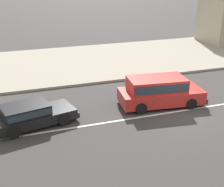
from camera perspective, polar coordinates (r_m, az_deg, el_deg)
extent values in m
plane|color=#383535|center=(16.67, 12.15, -3.18)|extent=(160.00, 160.00, 0.00)
cube|color=silver|center=(16.67, 12.15, -3.17)|extent=(50.40, 0.14, 0.01)
cube|color=#9E9384|center=(25.44, 0.37, 6.34)|extent=(68.00, 10.00, 0.15)
cube|color=black|center=(15.23, -14.05, -4.18)|extent=(4.06, 2.42, 0.48)
cube|color=black|center=(14.94, -15.59, -2.87)|extent=(2.36, 1.88, 0.46)
cube|color=#28333D|center=(14.94, -15.59, -2.87)|extent=(2.29, 1.90, 0.29)
cube|color=black|center=(15.87, -7.36, -2.95)|extent=(0.47, 1.58, 0.28)
cube|color=white|center=(16.25, -8.33, -1.59)|extent=(0.13, 0.25, 0.14)
cube|color=white|center=(15.30, -6.61, -3.05)|extent=(0.13, 0.25, 0.14)
cylinder|color=black|center=(16.27, -10.97, -2.57)|extent=(0.63, 0.35, 0.60)
cylinder|color=black|center=(14.97, -8.80, -4.68)|extent=(0.63, 0.35, 0.60)
cylinder|color=black|center=(15.70, -18.99, -4.36)|extent=(0.63, 0.35, 0.60)
cylinder|color=black|center=(14.35, -17.50, -6.74)|extent=(0.63, 0.35, 0.60)
cube|color=red|center=(17.07, 8.92, -0.44)|extent=(4.63, 2.32, 0.70)
cube|color=red|center=(16.72, 8.16, 1.70)|extent=(3.17, 1.98, 0.70)
cube|color=#28333D|center=(16.72, 8.16, 1.70)|extent=(3.06, 2.00, 0.45)
cube|color=black|center=(18.06, 15.64, -0.45)|extent=(0.32, 1.79, 0.28)
cube|color=white|center=(18.44, 14.78, 1.33)|extent=(0.11, 0.25, 0.14)
cube|color=white|center=(17.39, 16.62, -0.14)|extent=(0.11, 0.25, 0.14)
cylinder|color=black|center=(18.40, 11.95, 0.31)|extent=(0.62, 0.29, 0.60)
cylinder|color=black|center=(16.96, 14.27, -1.81)|extent=(0.62, 0.29, 0.60)
cylinder|color=black|center=(17.49, 3.64, -0.40)|extent=(0.62, 0.29, 0.60)
cylinder|color=black|center=(15.97, 5.33, -2.72)|extent=(0.62, 0.29, 0.60)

